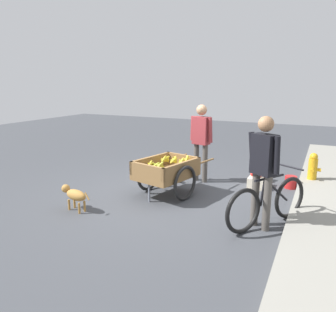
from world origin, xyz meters
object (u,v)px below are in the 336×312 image
apple_crate (257,181)px  fire_hydrant (313,169)px  fruit_cart (166,172)px  bicycle (268,202)px  cyclist_person (263,163)px  vendor_person (201,136)px  plastic_bucket (291,182)px  dog (75,195)px

apple_crate → fire_hydrant: bearing=123.7°
fruit_cart → bicycle: bicycle is taller
fire_hydrant → apple_crate: size_ratio=1.52×
fire_hydrant → bicycle: bearing=-11.9°
cyclist_person → fire_hydrant: cyclist_person is taller
vendor_person → apple_crate: 1.46m
fire_hydrant → plastic_bucket: size_ratio=2.69×
vendor_person → bicycle: size_ratio=1.13×
plastic_bucket → vendor_person: bearing=-79.8°
fruit_cart → plastic_bucket: size_ratio=7.15×
fruit_cart → fire_hydrant: 3.07m
cyclist_person → bicycle: bearing=148.6°
fruit_cart → cyclist_person: 2.04m
bicycle → fruit_cart: bearing=-106.1°
vendor_person → apple_crate: (-0.10, 1.18, -0.85)m
vendor_person → cyclist_person: size_ratio=1.00×
cyclist_person → fire_hydrant: bearing=167.0°
fire_hydrant → plastic_bucket: (0.43, -0.37, -0.21)m
fire_hydrant → apple_crate: fire_hydrant is taller
bicycle → fire_hydrant: 2.47m
vendor_person → fire_hydrant: size_ratio=2.43×
fruit_cart → vendor_person: bearing=166.3°
fire_hydrant → fruit_cart: bearing=-52.7°
bicycle → cyclist_person: (0.13, -0.08, 0.63)m
apple_crate → plastic_bucket: bearing=110.2°
fruit_cart → apple_crate: fruit_cart is taller
cyclist_person → fire_hydrant: 2.69m
fire_hydrant → cyclist_person: bearing=-13.0°
plastic_bucket → bicycle: bearing=-4.1°
bicycle → plastic_bucket: (-1.98, 0.14, -0.23)m
vendor_person → plastic_bucket: size_ratio=6.54×
vendor_person → dog: size_ratio=2.45×
vendor_person → bicycle: vendor_person is taller
bicycle → apple_crate: 1.83m
apple_crate → bicycle: bearing=15.2°
cyclist_person → dog: size_ratio=2.45×
vendor_person → bicycle: bearing=45.0°
plastic_bucket → fire_hydrant: bearing=139.4°
dog → fire_hydrant: size_ratio=0.99×
bicycle → plastic_bucket: size_ratio=5.82×
dog → vendor_person: bearing=152.0°
fruit_cart → dog: fruit_cart is taller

